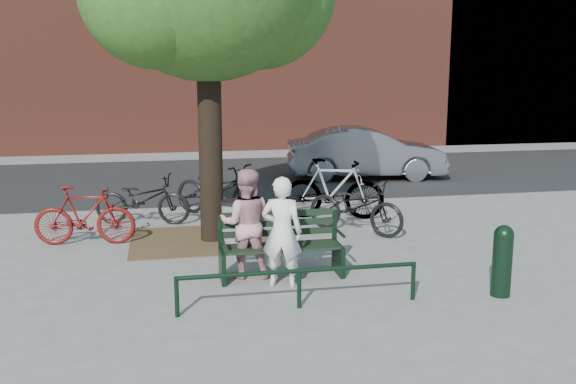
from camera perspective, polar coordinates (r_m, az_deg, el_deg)
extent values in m
plane|color=gray|center=(9.23, -0.59, -7.59)|extent=(90.00, 90.00, 0.00)
cube|color=brown|center=(11.21, -7.74, -4.25)|extent=(2.40, 2.00, 0.02)
cube|color=black|center=(17.42, -5.78, 1.30)|extent=(40.00, 7.00, 0.01)
cube|color=black|center=(9.05, -5.86, -6.53)|extent=(0.06, 0.52, 0.45)
cube|color=black|center=(9.15, -6.06, -3.44)|extent=(0.06, 0.06, 0.44)
cylinder|color=black|center=(8.84, -5.85, -4.22)|extent=(0.04, 0.36, 0.04)
cube|color=black|center=(9.35, 4.50, -5.93)|extent=(0.06, 0.52, 0.45)
cube|color=black|center=(9.44, 4.16, -2.95)|extent=(0.06, 0.06, 0.44)
cylinder|color=black|center=(9.15, 4.70, -3.69)|extent=(0.04, 0.36, 0.04)
cube|color=black|center=(9.10, -0.60, -4.90)|extent=(1.64, 0.46, 0.04)
cube|color=black|center=(9.24, -0.87, -2.79)|extent=(1.64, 0.03, 0.47)
cylinder|color=black|center=(7.88, -9.86, -9.18)|extent=(0.06, 0.06, 0.50)
cylinder|color=black|center=(8.04, 1.00, -8.59)|extent=(0.06, 0.06, 0.50)
cylinder|color=black|center=(8.47, 11.06, -7.76)|extent=(0.06, 0.06, 0.50)
cylinder|color=black|center=(7.97, 1.01, -7.03)|extent=(3.00, 0.06, 0.06)
cylinder|color=black|center=(10.88, -6.94, 5.44)|extent=(0.40, 0.40, 3.80)
imported|color=silver|center=(8.68, -0.55, -3.56)|extent=(0.65, 0.54, 1.52)
imported|color=#C0848A|center=(9.09, -3.76, -2.80)|extent=(0.85, 0.72, 1.56)
cylinder|color=black|center=(8.85, 18.48, -6.21)|extent=(0.26, 0.26, 0.82)
sphere|color=black|center=(8.74, 18.64, -3.63)|extent=(0.26, 0.26, 0.26)
cylinder|color=gray|center=(10.53, -4.89, -3.10)|extent=(0.37, 0.37, 0.77)
cylinder|color=black|center=(10.43, -4.93, -0.91)|extent=(0.40, 0.40, 0.05)
imported|color=black|center=(12.48, -12.81, -0.63)|extent=(1.92, 1.07, 0.96)
imported|color=#570F0C|center=(11.28, -17.64, -2.00)|extent=(1.72, 0.67, 1.01)
imported|color=black|center=(12.79, -6.27, 0.15)|extent=(2.01, 1.94, 1.09)
imported|color=gray|center=(12.62, 4.07, 0.28)|extent=(2.06, 1.13, 1.19)
imported|color=black|center=(11.58, 6.03, -1.25)|extent=(1.80, 1.78, 0.99)
imported|color=slate|center=(17.24, 6.95, 3.44)|extent=(4.30, 1.95, 1.37)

